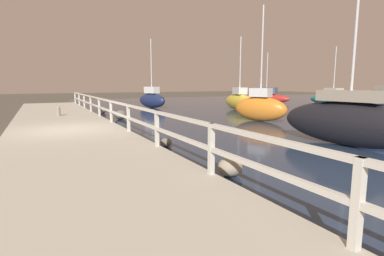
# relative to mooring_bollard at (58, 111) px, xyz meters

# --- Properties ---
(ground_plane) EXTENTS (120.00, 120.00, 0.00)m
(ground_plane) POSITION_rel_mooring_bollard_xyz_m (-0.03, -5.60, -0.61)
(ground_plane) COLOR #4C473D
(dock_walkway) EXTENTS (4.17, 36.00, 0.35)m
(dock_walkway) POSITION_rel_mooring_bollard_xyz_m (-0.03, -5.60, -0.44)
(dock_walkway) COLOR #B2AD9E
(dock_walkway) RESTS_ON ground
(railing) EXTENTS (0.10, 32.50, 0.99)m
(railing) POSITION_rel_mooring_bollard_xyz_m (1.96, -5.60, 0.42)
(railing) COLOR beige
(railing) RESTS_ON dock_walkway
(boulder_near_dock) EXTENTS (0.40, 0.36, 0.30)m
(boulder_near_dock) POSITION_rel_mooring_bollard_xyz_m (2.76, -8.68, -0.46)
(boulder_near_dock) COLOR #666056
(boulder_near_dock) RESTS_ON ground
(boulder_mid_strip) EXTENTS (0.57, 0.52, 0.43)m
(boulder_mid_strip) POSITION_rel_mooring_bollard_xyz_m (2.97, 3.65, -0.40)
(boulder_mid_strip) COLOR slate
(boulder_mid_strip) RESTS_ON ground
(boulder_far_strip) EXTENTS (0.58, 0.52, 0.43)m
(boulder_far_strip) POSITION_rel_mooring_bollard_xyz_m (2.85, -12.31, -0.40)
(boulder_far_strip) COLOR gray
(boulder_far_strip) RESTS_ON ground
(boulder_water_edge) EXTENTS (0.72, 0.65, 0.54)m
(boulder_water_edge) POSITION_rel_mooring_bollard_xyz_m (3.35, -0.19, -0.34)
(boulder_water_edge) COLOR #666056
(boulder_water_edge) RESTS_ON ground
(mooring_bollard) EXTENTS (0.22, 0.22, 0.52)m
(mooring_bollard) POSITION_rel_mooring_bollard_xyz_m (0.00, 0.00, 0.00)
(mooring_bollard) COLOR gray
(mooring_bollard) RESTS_ON dock_walkway
(sailboat_teal) EXTENTS (1.69, 5.34, 5.53)m
(sailboat_teal) POSITION_rel_mooring_bollard_xyz_m (24.18, 1.68, 0.03)
(sailboat_teal) COLOR #1E707A
(sailboat_teal) RESTS_ON water_surface
(sailboat_black) EXTENTS (1.65, 5.10, 8.09)m
(sailboat_black) POSITION_rel_mooring_bollard_xyz_m (8.28, -11.31, 0.23)
(sailboat_black) COLOR black
(sailboat_black) RESTS_ON water_surface
(sailboat_red) EXTENTS (3.02, 5.23, 5.35)m
(sailboat_red) POSITION_rel_mooring_bollard_xyz_m (21.05, 7.53, 0.05)
(sailboat_red) COLOR red
(sailboat_red) RESTS_ON water_surface
(sailboat_orange) EXTENTS (2.18, 3.23, 6.22)m
(sailboat_orange) POSITION_rel_mooring_bollard_xyz_m (10.07, -4.65, 0.17)
(sailboat_orange) COLOR orange
(sailboat_orange) RESTS_ON water_surface
(sailboat_yellow) EXTENTS (2.12, 5.31, 5.60)m
(sailboat_yellow) POSITION_rel_mooring_bollard_xyz_m (13.01, 1.34, 0.10)
(sailboat_yellow) COLOR gold
(sailboat_yellow) RESTS_ON water_surface
(sailboat_navy) EXTENTS (1.94, 3.51, 5.82)m
(sailboat_navy) POSITION_rel_mooring_bollard_xyz_m (7.83, 6.96, 0.15)
(sailboat_navy) COLOR #192347
(sailboat_navy) RESTS_ON water_surface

